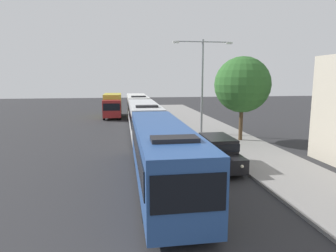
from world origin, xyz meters
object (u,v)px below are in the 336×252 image
object	(u,v)px
bus_middle	(137,106)
box_truck_oncoming	(113,105)
bus_lead	(162,152)
white_suv	(218,151)
streetlamp_mid	(202,78)
roadside_tree	(242,85)
bus_second_in_line	(144,119)

from	to	relation	value
bus_middle	box_truck_oncoming	bearing A→B (deg)	149.87
bus_lead	bus_middle	size ratio (longest dim) A/B	1.09
white_suv	bus_middle	bearing A→B (deg)	99.26
box_truck_oncoming	streetlamp_mid	world-z (taller)	streetlamp_mid
bus_lead	box_truck_oncoming	bearing A→B (deg)	96.97
bus_lead	roadside_tree	world-z (taller)	roadside_tree
bus_middle	streetlamp_mid	world-z (taller)	streetlamp_mid
bus_second_in_line	streetlamp_mid	world-z (taller)	streetlamp_mid
streetlamp_mid	roadside_tree	distance (m)	4.21
roadside_tree	box_truck_oncoming	bearing A→B (deg)	122.27
bus_second_in_line	roadside_tree	size ratio (longest dim) A/B	1.64
bus_middle	streetlamp_mid	bearing A→B (deg)	-66.70
bus_lead	streetlamp_mid	xyz separation A→B (m)	(5.40, 12.54, 3.68)
box_truck_oncoming	streetlamp_mid	distance (m)	17.27
bus_middle	roadside_tree	xyz separation A→B (m)	(7.92, -15.86, 3.11)
bus_second_in_line	bus_middle	world-z (taller)	same
bus_middle	white_suv	distance (m)	22.98
bus_second_in_line	box_truck_oncoming	xyz separation A→B (m)	(-3.30, 14.47, 0.01)
box_truck_oncoming	streetlamp_mid	bearing A→B (deg)	-58.96
bus_second_in_line	streetlamp_mid	distance (m)	6.54
bus_middle	roadside_tree	distance (m)	18.00
bus_lead	streetlamp_mid	size ratio (longest dim) A/B	1.43
bus_second_in_line	bus_lead	bearing A→B (deg)	-90.00
white_suv	roadside_tree	size ratio (longest dim) A/B	0.71
white_suv	roadside_tree	bearing A→B (deg)	58.22
bus_second_in_line	bus_middle	distance (m)	12.55
bus_middle	white_suv	bearing A→B (deg)	-80.74
bus_lead	bus_middle	xyz separation A→B (m)	(-0.00, 25.08, -0.00)
streetlamp_mid	roadside_tree	world-z (taller)	streetlamp_mid
bus_middle	box_truck_oncoming	size ratio (longest dim) A/B	1.55
bus_lead	bus_second_in_line	distance (m)	12.53
bus_second_in_line	white_suv	world-z (taller)	bus_second_in_line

